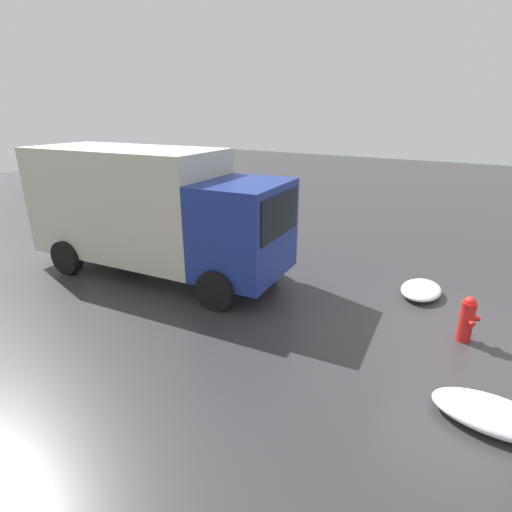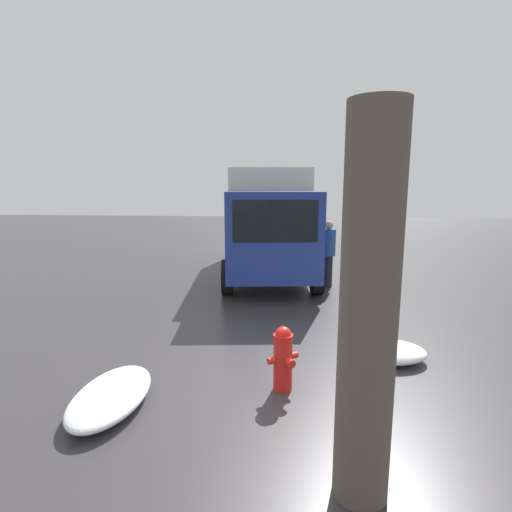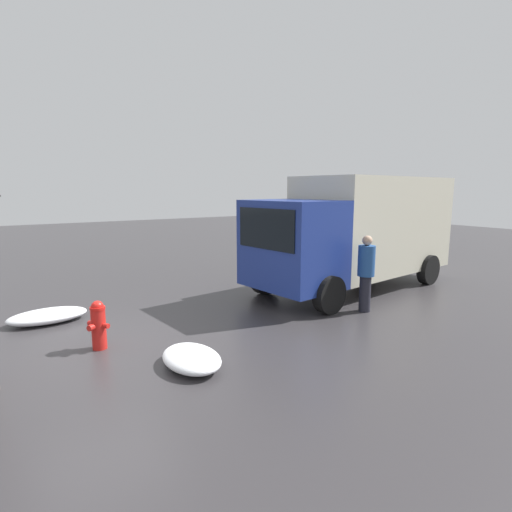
# 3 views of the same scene
# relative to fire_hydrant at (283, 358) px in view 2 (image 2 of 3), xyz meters

# --- Properties ---
(ground_plane) EXTENTS (60.00, 60.00, 0.00)m
(ground_plane) POSITION_rel_fire_hydrant_xyz_m (0.00, 0.00, -0.46)
(ground_plane) COLOR #333033
(fire_hydrant) EXTENTS (0.38, 0.43, 0.90)m
(fire_hydrant) POSITION_rel_fire_hydrant_xyz_m (0.00, 0.00, 0.00)
(fire_hydrant) COLOR red
(fire_hydrant) RESTS_ON ground_plane
(tree_trunk) EXTENTS (0.75, 0.49, 3.41)m
(tree_trunk) POSITION_rel_fire_hydrant_xyz_m (-1.79, -0.74, 1.26)
(tree_trunk) COLOR brown
(tree_trunk) RESTS_ON ground_plane
(delivery_truck) EXTENTS (7.06, 3.14, 3.21)m
(delivery_truck) POSITION_rel_fire_hydrant_xyz_m (7.41, 0.65, 1.28)
(delivery_truck) COLOR navy
(delivery_truck) RESTS_ON ground_plane
(pedestrian) EXTENTS (0.39, 0.39, 1.81)m
(pedestrian) POSITION_rel_fire_hydrant_xyz_m (5.78, -1.10, 0.53)
(pedestrian) COLOR #23232D
(pedestrian) RESTS_ON ground_plane
(snow_pile_by_hydrant) EXTENTS (1.59, 0.86, 0.29)m
(snow_pile_by_hydrant) POSITION_rel_fire_hydrant_xyz_m (-0.61, 2.15, -0.32)
(snow_pile_by_hydrant) COLOR white
(snow_pile_by_hydrant) RESTS_ON ground_plane
(snow_pile_curbside) EXTENTS (0.87, 1.28, 0.28)m
(snow_pile_curbside) POSITION_rel_fire_hydrant_xyz_m (1.09, -1.61, -0.32)
(snow_pile_curbside) COLOR white
(snow_pile_curbside) RESTS_ON ground_plane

